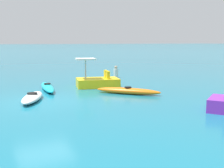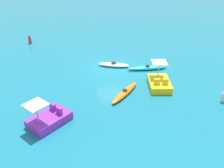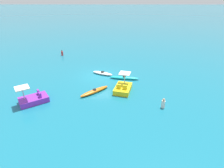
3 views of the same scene
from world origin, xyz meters
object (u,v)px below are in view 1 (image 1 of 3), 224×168
at_px(kayak_orange, 128,91).
at_px(pedal_boat_yellow, 97,81).
at_px(kayak_white, 32,97).
at_px(person_near_shore, 116,72).
at_px(kayak_cyan, 47,87).

xyz_separation_m(kayak_orange, pedal_boat_yellow, (0.44, -2.82, 0.17)).
height_order(kayak_white, pedal_boat_yellow, pedal_boat_yellow).
xyz_separation_m(kayak_white, person_near_shore, (-7.18, -5.68, 0.22)).
relative_size(kayak_white, person_near_shore, 3.09).
height_order(kayak_orange, kayak_cyan, same).
xyz_separation_m(kayak_orange, kayak_cyan, (3.33, -3.05, -0.00)).
bearing_deg(kayak_orange, kayak_white, -5.56).
relative_size(kayak_cyan, person_near_shore, 3.93).
distance_m(kayak_orange, person_near_shore, 6.64).
bearing_deg(kayak_white, kayak_orange, 174.44).
bearing_deg(pedal_boat_yellow, person_near_shore, -131.78).
bearing_deg(person_near_shore, kayak_cyan, 27.83).
distance_m(kayak_orange, kayak_white, 4.68).
height_order(kayak_cyan, pedal_boat_yellow, pedal_boat_yellow).
height_order(kayak_white, kayak_cyan, same).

